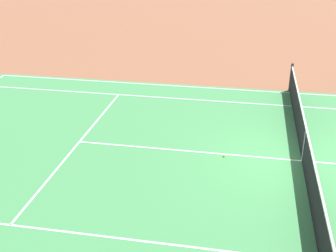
{
  "coord_description": "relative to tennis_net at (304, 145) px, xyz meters",
  "views": [
    {
      "loc": [
        1.62,
        11.23,
        5.88
      ],
      "look_at": [
        3.66,
        0.36,
        0.9
      ],
      "focal_mm": 47.9,
      "sensor_mm": 36.0,
      "label": 1
    }
  ],
  "objects": [
    {
      "name": "tennis_ball",
      "position": [
        2.11,
        0.15,
        -0.46
      ],
      "size": [
        0.07,
        0.07,
        0.07
      ],
      "primitive_type": "sphere",
      "color": "#CCE01E",
      "rests_on": "ground_plane"
    },
    {
      "name": "court_line_markings",
      "position": [
        0.0,
        0.0,
        -0.49
      ],
      "size": [
        23.85,
        11.05,
        0.01
      ],
      "color": "white",
      "rests_on": "ground_plane"
    },
    {
      "name": "ground_plane",
      "position": [
        0.0,
        0.0,
        -0.49
      ],
      "size": [
        60.0,
        60.0,
        0.0
      ],
      "primitive_type": "plane",
      "color": "brown"
    },
    {
      "name": "court_slab",
      "position": [
        0.0,
        0.0,
        -0.49
      ],
      "size": [
        24.2,
        11.4,
        0.0
      ],
      "primitive_type": "cube",
      "color": "#387A42",
      "rests_on": "ground_plane"
    },
    {
      "name": "tennis_net",
      "position": [
        0.0,
        0.0,
        0.0
      ],
      "size": [
        0.1,
        11.7,
        1.08
      ],
      "color": "#2D2D33",
      "rests_on": "ground_plane"
    }
  ]
}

